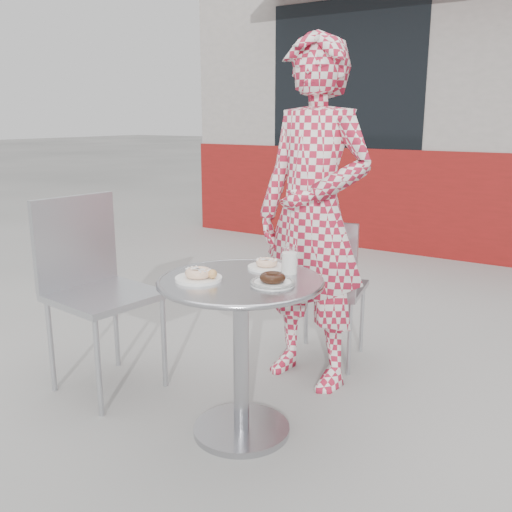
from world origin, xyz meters
The scene contains 10 objects.
ground centered at (0.00, 0.00, 0.00)m, with size 60.00×60.00×0.00m, color #9D9A95.
storefront centered at (0.00, 5.56, 1.49)m, with size 6.02×4.55×3.00m.
bistro_table centered at (0.01, 0.03, 0.51)m, with size 0.67×0.67×0.68m.
chair_far centered at (-0.03, 0.90, 0.25)m, with size 0.45×0.45×0.80m.
chair_left centered at (-0.78, 0.01, 0.29)m, with size 0.50×0.49×0.94m.
seated_person centered at (0.00, 0.65, 0.84)m, with size 0.61×0.40×1.68m, color #A31931.
plate_far centered at (0.01, 0.23, 0.69)m, with size 0.16×0.16×0.04m.
plate_near centered at (-0.12, -0.07, 0.70)m, with size 0.19×0.19×0.05m.
plate_checker centered at (0.15, 0.04, 0.69)m, with size 0.17×0.17×0.05m.
milk_cup centered at (0.13, 0.21, 0.73)m, with size 0.07×0.07×0.11m.
Camera 1 is at (1.25, -1.76, 1.30)m, focal length 40.00 mm.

